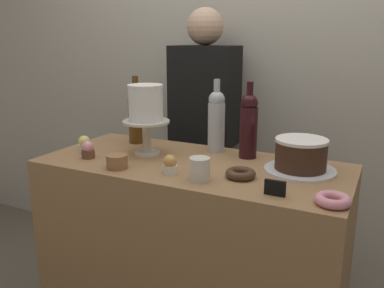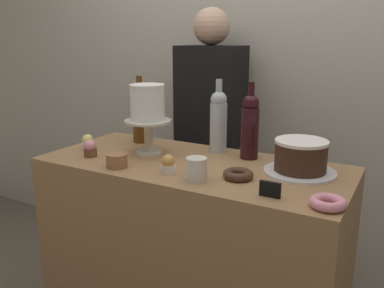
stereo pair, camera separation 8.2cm
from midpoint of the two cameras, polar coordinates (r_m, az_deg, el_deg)
The scene contains 18 objects.
back_wall at distance 2.40m, azimuth 11.29°, elevation 11.04°, with size 6.00×0.05×2.60m.
display_counter at distance 1.87m, azimuth 1.31°, elevation -16.53°, with size 1.27×0.57×0.94m.
cake_stand_pedestal at distance 1.79m, azimuth -4.85°, elevation 1.79°, with size 0.20×0.20×0.15m.
white_layer_cake at distance 1.76m, azimuth -4.94°, elevation 5.84°, with size 0.15×0.15×0.15m.
silver_serving_platter at distance 1.62m, azimuth 16.27°, elevation -3.77°, with size 0.27×0.27×0.01m.
chocolate_round_cake at distance 1.60m, azimuth 16.43°, elevation -1.56°, with size 0.20×0.20×0.12m.
wine_bottle_amber at distance 1.99m, azimuth -6.12°, elevation 4.33°, with size 0.08×0.08×0.33m.
wine_bottle_dark_red at distance 1.73m, azimuth 9.48°, elevation 2.61°, with size 0.08×0.08×0.33m.
wine_bottle_clear at distance 1.81m, azimuth 5.02°, elevation 3.33°, with size 0.08×0.08×0.33m.
cupcake_caramel at distance 1.54m, azimuth -1.82°, elevation -2.90°, with size 0.06×0.06×0.07m.
cupcake_strawberry at distance 1.80m, azimuth -12.83°, elevation -0.65°, with size 0.06×0.06×0.07m.
cupcake_lemon at distance 1.90m, azimuth -13.22°, elevation 0.15°, with size 0.06×0.06×0.07m.
donut_pink at distance 1.32m, azimuth 20.21°, elevation -7.74°, with size 0.11×0.11×0.03m.
donut_chocolate at distance 1.50m, azimuth 8.05°, elevation -4.26°, with size 0.11×0.11×0.03m.
cookie_stack at distance 1.63m, azimuth -9.09°, elevation -2.30°, with size 0.08×0.08×0.05m.
price_sign_chalkboard at distance 1.35m, azimuth 12.61°, elevation -6.24°, with size 0.07×0.01×0.05m.
coffee_cup_ceramic at distance 1.46m, azimuth 2.24°, elevation -3.57°, with size 0.08×0.08×0.09m.
barista_figure at distance 2.35m, azimuth 3.56°, elevation -0.19°, with size 0.36×0.22×1.60m.
Camera 2 is at (0.78, -1.40, 1.44)m, focal length 38.04 mm.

